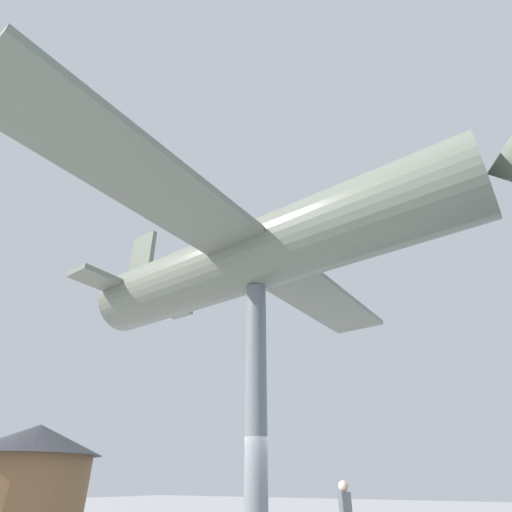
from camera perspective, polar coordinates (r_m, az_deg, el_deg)
support_pylon_central at (r=9.91m, az=-0.00°, el=-21.01°), size 0.52×0.52×6.19m
suspended_airplane at (r=11.18m, az=0.77°, el=0.34°), size 14.78×13.16×3.58m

